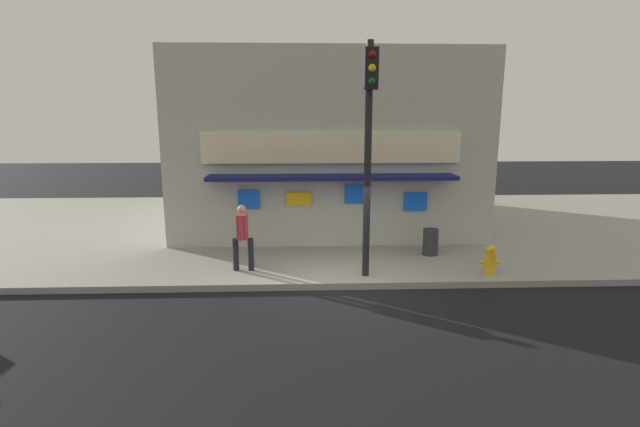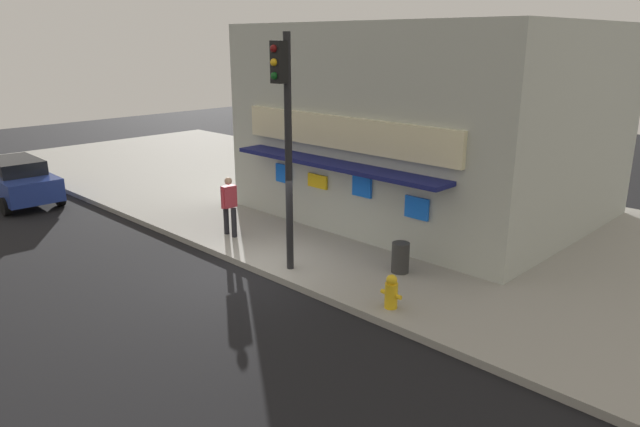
% 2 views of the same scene
% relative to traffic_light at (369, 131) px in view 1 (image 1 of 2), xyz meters
% --- Properties ---
extents(ground_plane, '(63.44, 63.44, 0.00)m').
position_rel_traffic_light_xyz_m(ground_plane, '(-0.70, -0.50, -3.87)').
color(ground_plane, black).
extents(sidewalk, '(42.29, 12.66, 0.17)m').
position_rel_traffic_light_xyz_m(sidewalk, '(-0.70, 5.83, -3.78)').
color(sidewalk, gray).
rests_on(sidewalk, ground_plane).
extents(corner_building, '(10.31, 9.42, 6.11)m').
position_rel_traffic_light_xyz_m(corner_building, '(-0.72, 7.16, -0.64)').
color(corner_building, '#ADB2A8').
rests_on(corner_building, sidewalk).
extents(traffic_light, '(0.32, 0.58, 5.81)m').
position_rel_traffic_light_xyz_m(traffic_light, '(0.00, 0.00, 0.00)').
color(traffic_light, black).
rests_on(traffic_light, sidewalk).
extents(fire_hydrant, '(0.53, 0.29, 0.77)m').
position_rel_traffic_light_xyz_m(fire_hydrant, '(3.26, 0.08, -3.32)').
color(fire_hydrant, gold).
rests_on(fire_hydrant, sidewalk).
extents(trash_can, '(0.45, 0.45, 0.78)m').
position_rel_traffic_light_xyz_m(trash_can, '(2.16, 1.86, -3.30)').
color(trash_can, '#2D2D2D').
rests_on(trash_can, sidewalk).
extents(pedestrian, '(0.57, 0.56, 1.78)m').
position_rel_traffic_light_xyz_m(pedestrian, '(-3.21, 0.63, -2.72)').
color(pedestrian, black).
rests_on(pedestrian, sidewalk).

